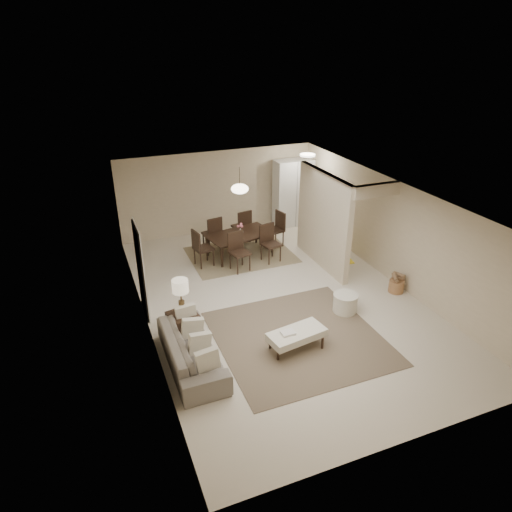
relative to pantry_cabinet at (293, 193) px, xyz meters
name	(u,v)px	position (x,y,z in m)	size (l,w,h in m)	color
floor	(278,299)	(-2.35, -4.15, -1.05)	(9.00, 9.00, 0.00)	beige
ceiling	(281,196)	(-2.35, -4.15, 1.45)	(9.00, 9.00, 0.00)	white
back_wall	(218,192)	(-2.35, 0.35, 0.20)	(6.00, 6.00, 0.00)	#C1B092
left_wall	(142,274)	(-5.35, -4.15, 0.20)	(9.00, 9.00, 0.00)	#C1B092
right_wall	(392,231)	(0.65, -4.15, 0.20)	(9.00, 9.00, 0.00)	#C1B092
partition	(323,220)	(-0.55, -2.90, 0.20)	(0.15, 2.50, 2.50)	#C1B092
doorway	(140,271)	(-5.32, -3.55, -0.03)	(0.04, 0.90, 2.04)	black
pantry_cabinet	(293,193)	(0.00, 0.00, 0.00)	(1.20, 0.55, 2.10)	silver
flush_light	(308,155)	(-0.05, -0.95, 1.41)	(0.44, 0.44, 0.05)	white
living_rug	(298,338)	(-2.60, -5.69, -1.04)	(3.20, 3.20, 0.01)	brown
sofa	(192,350)	(-4.80, -5.69, -0.73)	(0.86, 2.21, 0.64)	slate
ottoman_bench	(297,335)	(-2.80, -5.99, -0.72)	(1.21, 0.70, 0.41)	silver
side_table	(184,326)	(-4.75, -4.84, -0.76)	(0.53, 0.53, 0.59)	black
table_lamp	(180,289)	(-4.75, -4.84, 0.10)	(0.32, 0.32, 0.76)	#4C3920
round_pouf	(345,303)	(-1.20, -5.18, -0.84)	(0.55, 0.55, 0.43)	silver
wicker_basket	(396,286)	(0.40, -4.88, -0.90)	(0.36, 0.36, 0.30)	#99663D
dining_rug	(241,255)	(-2.35, -1.61, -1.04)	(2.80, 2.10, 0.01)	#7D6C4D
dining_table	(241,245)	(-2.35, -1.61, -0.73)	(1.79, 1.00, 0.63)	black
dining_chairs	(241,238)	(-2.35, -1.61, -0.54)	(2.77, 2.22, 1.02)	black
vase	(240,231)	(-2.35, -1.61, -0.33)	(0.16, 0.16, 0.17)	silver
yellow_mat	(335,261)	(-0.10, -2.91, -1.04)	(0.92, 0.56, 0.01)	yellow
pendant_light	(240,189)	(-2.35, -1.61, 0.87)	(0.46, 0.46, 0.71)	#4C3920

